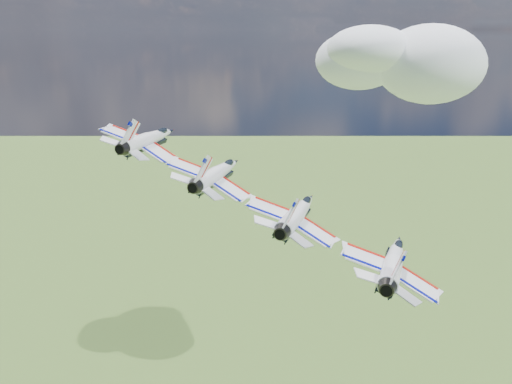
{
  "coord_description": "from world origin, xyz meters",
  "views": [
    {
      "loc": [
        -11.28,
        -48.45,
        179.95
      ],
      "look_at": [
        -6.15,
        20.59,
        160.18
      ],
      "focal_mm": 40.0,
      "sensor_mm": 36.0,
      "label": 1
    }
  ],
  "objects_px": {
    "jet_2": "(298,213)",
    "jet_1": "(218,173)",
    "jet_0": "(149,139)",
    "jet_3": "(394,261)"
  },
  "relations": [
    {
      "from": "jet_1",
      "to": "jet_2",
      "type": "bearing_deg",
      "value": -17.27
    },
    {
      "from": "jet_0",
      "to": "jet_3",
      "type": "height_order",
      "value": "jet_0"
    },
    {
      "from": "jet_3",
      "to": "jet_1",
      "type": "bearing_deg",
      "value": 162.73
    },
    {
      "from": "jet_0",
      "to": "jet_1",
      "type": "distance_m",
      "value": 12.87
    },
    {
      "from": "jet_1",
      "to": "jet_3",
      "type": "distance_m",
      "value": 25.73
    },
    {
      "from": "jet_2",
      "to": "jet_3",
      "type": "xyz_separation_m",
      "value": [
        9.59,
        -7.96,
        -3.2
      ]
    },
    {
      "from": "jet_2",
      "to": "jet_3",
      "type": "distance_m",
      "value": 12.87
    },
    {
      "from": "jet_2",
      "to": "jet_0",
      "type": "bearing_deg",
      "value": 162.73
    },
    {
      "from": "jet_1",
      "to": "jet_2",
      "type": "relative_size",
      "value": 1.0
    },
    {
      "from": "jet_2",
      "to": "jet_1",
      "type": "bearing_deg",
      "value": 162.73
    }
  ]
}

